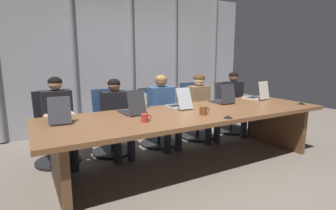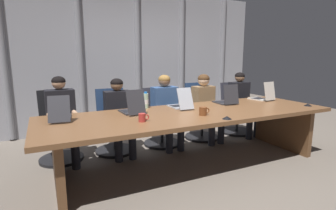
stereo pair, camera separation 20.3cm
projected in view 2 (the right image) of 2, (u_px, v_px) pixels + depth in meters
The scene contains 23 objects.
ground_plane at pixel (192, 165), 3.56m from camera, with size 11.20×11.20×0.00m, color #6B6056.
conference_table at pixel (193, 122), 3.45m from camera, with size 3.84×1.21×0.73m.
curtain_backdrop at pixel (135, 60), 5.37m from camera, with size 5.60×0.17×2.73m.
laptop_left_end at pixel (60, 115), 3.00m from camera, with size 0.28×0.48×0.29m.
laptop_left_mid at pixel (132, 109), 3.33m from camera, with size 0.25×0.43×0.32m.
laptop_center at pixel (180, 104), 3.67m from camera, with size 0.21×0.44×0.30m.
laptop_right_mid at pixel (226, 100), 4.01m from camera, with size 0.27×0.39×0.31m.
laptop_right_end at pixel (263, 96), 4.35m from camera, with size 0.29×0.41×0.31m.
office_chair_left_end at pixel (59, 134), 3.70m from camera, with size 0.60×0.61×0.98m.
office_chair_left_mid at pixel (114, 128), 4.03m from camera, with size 0.60×0.60×0.96m.
office_chair_center at pixel (160, 123), 4.37m from camera, with size 0.60×0.60×0.94m.
office_chair_right_mid at pixel (201, 117), 4.70m from camera, with size 0.60×0.60×0.98m.
office_chair_right_end at pixel (236, 114), 5.04m from camera, with size 0.60×0.60×0.96m.
person_left_end at pixel (62, 115), 3.52m from camera, with size 0.40×0.56×1.19m.
person_left_mid at pixel (119, 112), 3.86m from camera, with size 0.39×0.55×1.13m.
person_center at pixel (167, 106), 4.19m from camera, with size 0.41×0.55×1.16m.
person_right_mid at pixel (206, 103), 4.51m from camera, with size 0.40×0.56×1.15m.
person_right_end at pixel (242, 100), 4.84m from camera, with size 0.40×0.57×1.16m.
water_bottle_primary at pixel (146, 101), 3.65m from camera, with size 0.08×0.08×0.23m.
coffee_mug_near at pixel (203, 111), 3.23m from camera, with size 0.14×0.10×0.10m.
coffee_mug_far at pixel (142, 118), 2.91m from camera, with size 0.12×0.08×0.09m.
conference_mic_left_side at pixel (308, 105), 3.84m from camera, with size 0.11×0.11×0.04m, color black.
conference_mic_middle at pixel (227, 118), 3.04m from camera, with size 0.11×0.11×0.04m, color black.
Camera 2 is at (-1.75, -2.88, 1.45)m, focal length 28.03 mm.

